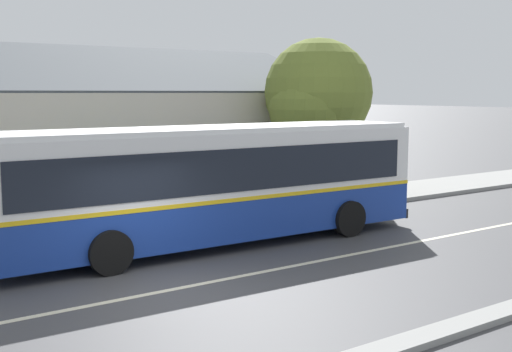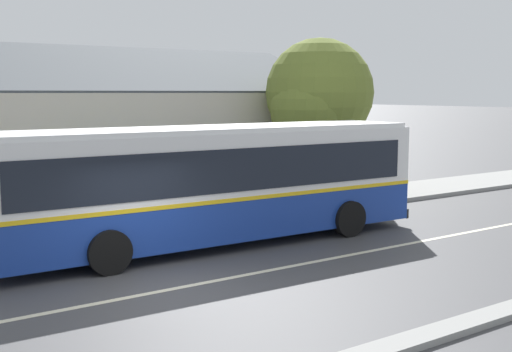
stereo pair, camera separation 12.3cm
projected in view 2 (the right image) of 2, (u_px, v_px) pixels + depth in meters
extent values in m
plane|color=#424244|center=(168.00, 290.00, 12.96)|extent=(300.00, 300.00, 0.00)
cube|color=gray|center=(71.00, 233.00, 17.86)|extent=(60.00, 3.00, 0.15)
cube|color=beige|center=(168.00, 290.00, 12.96)|extent=(60.00, 0.16, 0.01)
cube|color=beige|center=(35.00, 145.00, 24.24)|extent=(21.18, 9.85, 3.95)
cube|color=#4C5156|center=(52.00, 67.00, 21.86)|extent=(21.78, 4.98, 1.91)
cube|color=#4C5156|center=(15.00, 71.00, 25.89)|extent=(21.78, 4.98, 1.91)
cube|color=black|center=(270.00, 140.00, 24.32)|extent=(1.10, 0.06, 1.30)
cube|color=#4C3323|center=(171.00, 178.00, 22.09)|extent=(1.00, 0.06, 2.10)
cube|color=navy|center=(211.00, 215.00, 16.76)|extent=(11.87, 2.81, 1.04)
cube|color=gold|center=(211.00, 193.00, 16.69)|extent=(11.89, 2.83, 0.10)
cube|color=white|center=(211.00, 162.00, 16.58)|extent=(11.87, 2.81, 1.56)
cube|color=white|center=(211.00, 129.00, 16.47)|extent=(11.63, 2.68, 0.12)
cube|color=black|center=(189.00, 161.00, 17.65)|extent=(10.86, 0.32, 1.06)
cube|color=black|center=(236.00, 170.00, 15.54)|extent=(10.86, 0.32, 1.06)
cube|color=black|center=(379.00, 154.00, 19.79)|extent=(0.10, 2.20, 1.06)
cube|color=black|center=(380.00, 130.00, 19.69)|extent=(0.09, 1.75, 0.24)
cube|color=black|center=(378.00, 207.00, 20.02)|extent=(0.15, 2.50, 0.28)
cube|color=#197233|center=(140.00, 213.00, 17.02)|extent=(3.30, 0.12, 0.73)
cube|color=black|center=(320.00, 173.00, 20.22)|extent=(0.90, 0.05, 2.34)
cylinder|color=black|center=(296.00, 205.00, 19.81)|extent=(1.01, 0.31, 1.00)
cylinder|color=black|center=(349.00, 219.00, 17.73)|extent=(1.01, 0.31, 1.00)
cylinder|color=black|center=(74.00, 231.00, 16.09)|extent=(1.01, 0.31, 1.00)
cylinder|color=black|center=(109.00, 252.00, 14.01)|extent=(1.01, 0.31, 1.00)
cylinder|color=#4C3828|center=(319.00, 163.00, 24.08)|extent=(0.37, 0.37, 2.67)
sphere|color=olive|center=(319.00, 92.00, 23.74)|extent=(4.00, 4.00, 4.00)
sphere|color=olive|center=(310.00, 109.00, 23.23)|extent=(2.91, 2.91, 2.91)
cylinder|color=gray|center=(359.00, 168.00, 22.48)|extent=(0.07, 0.07, 2.40)
cube|color=#1959A5|center=(360.00, 141.00, 22.34)|extent=(0.36, 0.03, 0.48)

